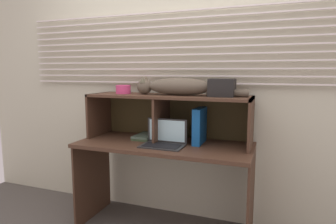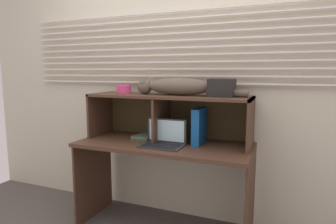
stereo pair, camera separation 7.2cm
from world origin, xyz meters
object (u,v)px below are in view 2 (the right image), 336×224
storage_box (222,88)px  small_basket (124,89)px  binder_upright (199,126)px  book_stack (146,136)px  laptop (163,140)px  cat (177,87)px

storage_box → small_basket: bearing=180.0°
binder_upright → book_stack: 0.50m
laptop → book_stack: laptop is taller
binder_upright → book_stack: bearing=179.8°
laptop → small_basket: size_ratio=2.58×
binder_upright → storage_box: bearing=0.0°
book_stack → storage_box: (0.66, -0.00, 0.44)m
binder_upright → small_basket: 0.74m
binder_upright → storage_box: size_ratio=1.48×
laptop → binder_upright: (0.24, 0.17, 0.10)m
cat → small_basket: cat is taller
cat → small_basket: bearing=-180.0°
small_basket → storage_box: storage_box is taller
laptop → storage_box: (0.42, 0.17, 0.41)m
book_stack → storage_box: size_ratio=1.35×
cat → storage_box: (0.37, -0.00, -0.00)m
cat → storage_box: cat is taller
laptop → binder_upright: 0.31m
small_basket → storage_box: size_ratio=0.66×
laptop → book_stack: bearing=144.8°
laptop → small_basket: bearing=159.4°
binder_upright → small_basket: bearing=180.0°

